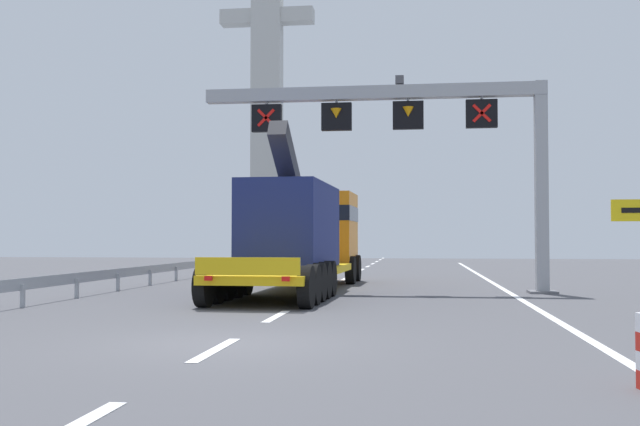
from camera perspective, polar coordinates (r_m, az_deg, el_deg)
ground at (r=13.05m, az=-7.06°, el=-9.80°), size 112.00×112.00×0.00m
lane_markings at (r=37.88m, az=2.60°, el=-4.66°), size 0.20×64.98×0.01m
edge_line_right at (r=24.75m, az=14.42°, el=-6.02°), size 0.20×63.00×0.01m
overhead_lane_gantry at (r=25.56m, az=7.31°, el=6.74°), size 11.75×0.90×7.27m
heavy_haul_truck_yellow at (r=26.60m, az=-1.17°, el=-1.52°), size 3.29×14.11×5.30m
guardrail_left at (r=25.11m, az=-16.58°, el=-4.67°), size 0.13×24.78×0.76m
bridge_pylon_distant at (r=73.46m, az=-4.04°, el=11.60°), size 9.00×2.00×37.24m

